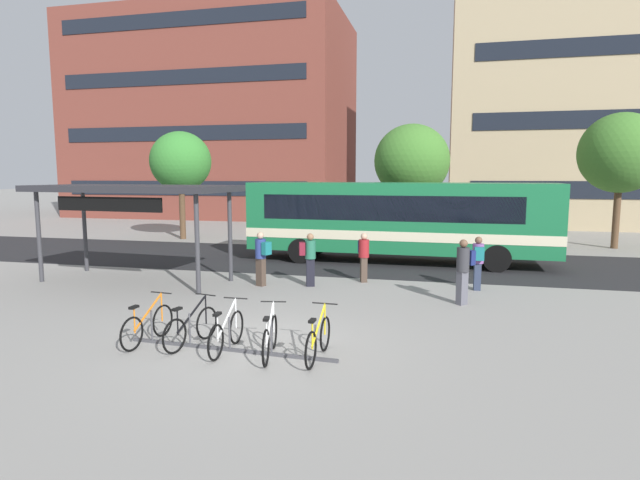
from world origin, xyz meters
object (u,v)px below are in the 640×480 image
object	(u,v)px
city_bus	(400,219)
commuter_maroon_pack_4	(309,256)
parked_bicycle_orange_0	(148,326)
commuter_navy_pack_0	(364,254)
parked_bicycle_black_1	(191,328)
street_tree_1	(181,162)
parked_bicycle_white_3	(270,338)
commuter_navy_pack_2	(464,267)
commuter_teal_pack_3	(261,255)
commuter_teal_pack_1	(478,260)
parked_bicycle_yellow_4	(318,340)
street_tree_2	(621,153)
transit_shelter	(132,192)
parked_bicycle_white_2	(227,333)
street_tree_0	(412,161)

from	to	relation	value
city_bus	commuter_maroon_pack_4	xyz separation A→B (m)	(-2.39, -5.17, -0.80)
parked_bicycle_orange_0	commuter_navy_pack_0	size ratio (longest dim) A/B	1.06
parked_bicycle_black_1	street_tree_1	bearing A→B (deg)	40.61
parked_bicycle_orange_0	parked_bicycle_white_3	world-z (taller)	same
parked_bicycle_white_3	commuter_navy_pack_2	world-z (taller)	commuter_navy_pack_2
commuter_navy_pack_2	commuter_teal_pack_3	distance (m)	6.21
commuter_teal_pack_1	street_tree_1	distance (m)	18.02
parked_bicycle_orange_0	street_tree_1	distance (m)	18.56
parked_bicycle_yellow_4	street_tree_2	distance (m)	21.07
commuter_teal_pack_3	street_tree_2	distance (m)	18.43
city_bus	street_tree_1	distance (m)	13.41
parked_bicycle_orange_0	street_tree_2	xyz separation A→B (m)	(13.96, 17.84, 4.13)
transit_shelter	commuter_navy_pack_0	distance (m)	7.82
commuter_navy_pack_2	commuter_maroon_pack_4	xyz separation A→B (m)	(-4.66, 1.26, -0.06)
commuter_teal_pack_1	commuter_navy_pack_2	world-z (taller)	commuter_navy_pack_2
parked_bicycle_orange_0	commuter_teal_pack_3	world-z (taller)	commuter_teal_pack_3
commuter_teal_pack_3	parked_bicycle_yellow_4	bearing A→B (deg)	142.80
parked_bicycle_black_1	parked_bicycle_white_2	xyz separation A→B (m)	(0.85, -0.16, 0.00)
commuter_teal_pack_1	commuter_maroon_pack_4	bearing A→B (deg)	94.04
parked_bicycle_yellow_4	street_tree_0	distance (m)	17.21
parked_bicycle_white_2	commuter_navy_pack_2	distance (m)	6.93
commuter_navy_pack_0	commuter_teal_pack_3	distance (m)	3.36
parked_bicycle_black_1	street_tree_1	distance (m)	18.94
parked_bicycle_yellow_4	street_tree_2	bearing A→B (deg)	-27.96
parked_bicycle_black_1	commuter_teal_pack_1	bearing A→B (deg)	-29.90
parked_bicycle_black_1	commuter_maroon_pack_4	bearing A→B (deg)	3.42
parked_bicycle_black_1	commuter_teal_pack_3	world-z (taller)	commuter_teal_pack_3
commuter_navy_pack_0	street_tree_2	size ratio (longest dim) A/B	0.25
city_bus	commuter_teal_pack_1	xyz separation A→B (m)	(2.77, -4.51, -0.82)
parked_bicycle_orange_0	commuter_maroon_pack_4	world-z (taller)	commuter_maroon_pack_4
parked_bicycle_yellow_4	parked_bicycle_orange_0	bearing A→B (deg)	90.38
parked_bicycle_white_2	commuter_teal_pack_3	xyz separation A→B (m)	(-1.43, 5.98, 0.61)
street_tree_0	commuter_teal_pack_1	bearing A→B (deg)	-74.74
parked_bicycle_white_2	commuter_teal_pack_3	bearing A→B (deg)	13.28
street_tree_2	parked_bicycle_black_1	bearing A→B (deg)	-126.18
street_tree_0	street_tree_2	size ratio (longest dim) A/B	0.93
street_tree_0	street_tree_1	world-z (taller)	street_tree_0
parked_bicycle_yellow_4	commuter_navy_pack_0	xyz separation A→B (m)	(-0.27, 7.40, 0.55)
parked_bicycle_orange_0	transit_shelter	world-z (taller)	transit_shelter
commuter_teal_pack_1	commuter_navy_pack_2	distance (m)	1.98
parked_bicycle_white_3	commuter_teal_pack_1	size ratio (longest dim) A/B	1.03
commuter_maroon_pack_4	street_tree_1	distance (m)	14.48
parked_bicycle_white_3	commuter_maroon_pack_4	world-z (taller)	commuter_maroon_pack_4
transit_shelter	commuter_teal_pack_1	bearing A→B (deg)	11.12
parked_bicycle_yellow_4	commuter_navy_pack_0	bearing A→B (deg)	3.91
commuter_teal_pack_3	transit_shelter	bearing A→B (deg)	28.05
parked_bicycle_black_1	commuter_teal_pack_3	distance (m)	5.88
street_tree_0	commuter_teal_pack_3	bearing A→B (deg)	-110.12
commuter_teal_pack_3	commuter_maroon_pack_4	world-z (taller)	commuter_teal_pack_3
street_tree_1	parked_bicycle_white_3	bearing A→B (deg)	-56.92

